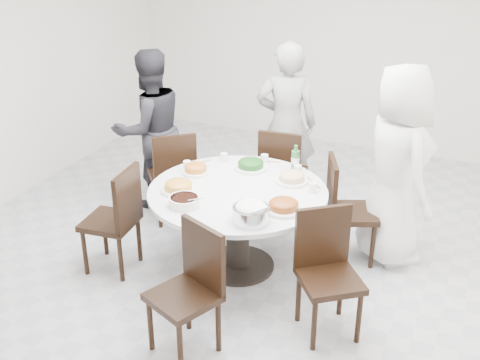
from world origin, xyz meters
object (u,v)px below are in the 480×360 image
at_px(chair_sw, 110,219).
at_px(diner_right, 397,166).
at_px(chair_nw, 172,174).
at_px(soup_bowl, 184,201).
at_px(beverage_bottle, 295,158).
at_px(chair_n, 283,171).
at_px(rice_bowl, 251,214).
at_px(diner_left, 150,129).
at_px(diner_middle, 286,124).
at_px(chair_ne, 352,210).
at_px(chair_se, 330,277).
at_px(dining_table, 238,229).
at_px(chair_s, 183,295).

relative_size(chair_sw, diner_right, 0.54).
xyz_separation_m(chair_nw, soup_bowl, (0.69, -1.02, 0.31)).
bearing_deg(chair_sw, beverage_bottle, 121.59).
bearing_deg(chair_n, rice_bowl, 95.41).
bearing_deg(diner_left, diner_middle, 149.20).
xyz_separation_m(chair_ne, chair_nw, (-1.82, 0.06, 0.00)).
relative_size(chair_ne, diner_middle, 0.56).
bearing_deg(chair_se, dining_table, 113.54).
distance_m(chair_nw, diner_left, 0.55).
distance_m(chair_ne, chair_nw, 1.82).
xyz_separation_m(diner_middle, beverage_bottle, (0.38, -0.86, 0.02)).
bearing_deg(diner_middle, chair_nw, 24.86).
distance_m(chair_sw, diner_left, 1.34).
bearing_deg(beverage_bottle, chair_nw, 178.29).
height_order(chair_nw, soup_bowl, chair_nw).
xyz_separation_m(chair_ne, beverage_bottle, (-0.54, 0.02, 0.40)).
xyz_separation_m(diner_middle, diner_left, (-1.26, -0.60, -0.03)).
relative_size(chair_ne, diner_right, 0.54).
xyz_separation_m(chair_ne, soup_bowl, (-1.13, -0.96, 0.31)).
xyz_separation_m(dining_table, soup_bowl, (-0.27, -0.43, 0.41)).
bearing_deg(chair_ne, chair_n, 33.84).
bearing_deg(chair_s, soup_bowl, 140.12).
bearing_deg(chair_n, diner_middle, -78.44).
height_order(chair_ne, chair_n, same).
relative_size(dining_table, chair_s, 1.58).
relative_size(chair_sw, chair_se, 1.00).
bearing_deg(soup_bowl, dining_table, 57.28).
relative_size(chair_n, chair_sw, 1.00).
height_order(chair_sw, rice_bowl, chair_sw).
relative_size(dining_table, chair_se, 1.58).
distance_m(diner_middle, rice_bowl, 1.92).
height_order(chair_ne, chair_se, same).
height_order(dining_table, diner_middle, diner_middle).
relative_size(chair_s, chair_se, 1.00).
distance_m(chair_nw, chair_sw, 1.02).
bearing_deg(chair_s, chair_ne, 88.96).
distance_m(chair_se, rice_bowl, 0.74).
bearing_deg(soup_bowl, chair_nw, 124.10).
bearing_deg(chair_ne, diner_left, 60.56).
xyz_separation_m(dining_table, chair_nw, (-0.96, 0.59, 0.10)).
bearing_deg(chair_s, chair_se, 58.18).
bearing_deg(chair_ne, diner_middle, 24.34).
height_order(chair_sw, diner_middle, diner_middle).
bearing_deg(diner_middle, dining_table, 74.94).
bearing_deg(rice_bowl, chair_se, -7.43).
relative_size(chair_ne, chair_sw, 1.00).
height_order(chair_se, beverage_bottle, beverage_bottle).
height_order(chair_nw, beverage_bottle, beverage_bottle).
height_order(chair_n, chair_nw, same).
bearing_deg(diner_middle, rice_bowl, 83.45).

